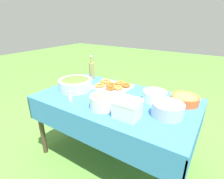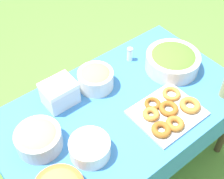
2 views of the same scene
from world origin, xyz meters
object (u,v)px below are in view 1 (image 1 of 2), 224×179
(plate_stack, at_px, (155,96))
(bread_bowl, at_px, (103,100))
(pasta_bowl, at_px, (168,108))
(cooler_box, at_px, (127,108))
(olive_oil_bottle, at_px, (92,70))
(donut_platter, at_px, (113,86))
(olive_bowl, at_px, (185,99))
(salad_bowl, at_px, (75,83))

(plate_stack, xyz_separation_m, bread_bowl, (-0.32, -0.37, 0.02))
(pasta_bowl, xyz_separation_m, cooler_box, (-0.25, -0.19, 0.01))
(olive_oil_bottle, bearing_deg, donut_platter, -15.83)
(pasta_bowl, height_order, bread_bowl, bread_bowl)
(pasta_bowl, distance_m, olive_oil_bottle, 1.13)
(pasta_bowl, xyz_separation_m, olive_oil_bottle, (-1.06, 0.39, 0.05))
(plate_stack, relative_size, olive_bowl, 0.88)
(olive_bowl, bearing_deg, pasta_bowl, -102.14)
(salad_bowl, distance_m, pasta_bowl, 0.98)
(bread_bowl, distance_m, olive_bowl, 0.73)
(salad_bowl, bearing_deg, plate_stack, 13.32)
(plate_stack, height_order, cooler_box, cooler_box)
(salad_bowl, bearing_deg, olive_bowl, 15.11)
(pasta_bowl, distance_m, olive_bowl, 0.31)
(plate_stack, height_order, olive_bowl, plate_stack)
(olive_oil_bottle, bearing_deg, cooler_box, -35.45)
(bread_bowl, bearing_deg, salad_bowl, 159.63)
(bread_bowl, relative_size, olive_bowl, 0.91)
(salad_bowl, xyz_separation_m, plate_stack, (0.81, 0.19, -0.02))
(cooler_box, bearing_deg, olive_oil_bottle, 144.55)
(salad_bowl, xyz_separation_m, bread_bowl, (0.49, -0.18, 0.00))
(plate_stack, xyz_separation_m, cooler_box, (-0.07, -0.40, 0.03))
(pasta_bowl, relative_size, cooler_box, 1.27)
(pasta_bowl, height_order, donut_platter, pasta_bowl)
(olive_oil_bottle, bearing_deg, bread_bowl, -44.23)
(donut_platter, distance_m, olive_oil_bottle, 0.40)
(pasta_bowl, bearing_deg, olive_oil_bottle, 160.01)
(salad_bowl, bearing_deg, cooler_box, -15.73)
(pasta_bowl, xyz_separation_m, olive_bowl, (0.06, 0.30, -0.02))
(olive_oil_bottle, distance_m, bread_bowl, 0.80)
(pasta_bowl, distance_m, donut_platter, 0.74)
(donut_platter, bearing_deg, pasta_bowl, -22.20)
(donut_platter, xyz_separation_m, olive_oil_bottle, (-0.38, 0.11, 0.09))
(plate_stack, distance_m, olive_bowl, 0.26)
(olive_oil_bottle, bearing_deg, olive_bowl, -4.50)
(pasta_bowl, distance_m, bread_bowl, 0.52)
(plate_stack, height_order, bread_bowl, bread_bowl)
(salad_bowl, distance_m, olive_bowl, 1.09)
(cooler_box, bearing_deg, olive_bowl, 57.23)
(olive_bowl, height_order, cooler_box, cooler_box)
(bread_bowl, height_order, olive_bowl, bread_bowl)
(pasta_bowl, distance_m, cooler_box, 0.32)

